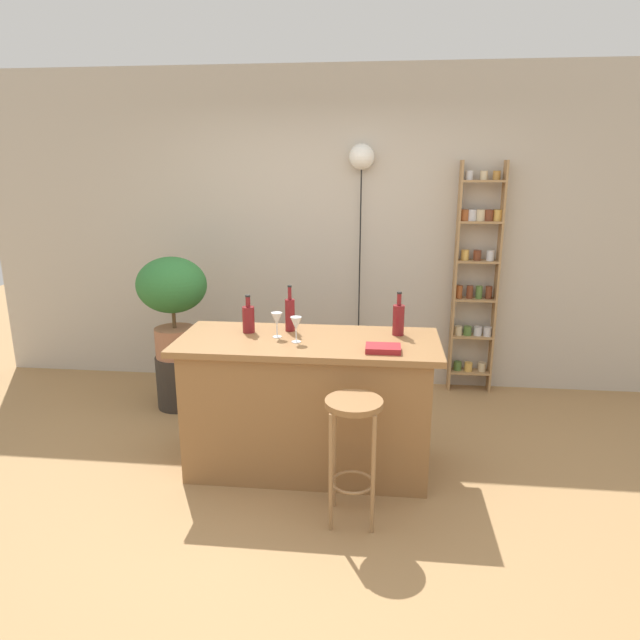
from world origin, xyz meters
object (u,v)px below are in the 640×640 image
object	(u,v)px
bar_stool	(353,433)
pendant_globe_light	(362,160)
spice_shelf	(476,277)
bottle_olive_oil	(248,318)
wine_glass_center	(277,320)
bottle_wine_red	(398,319)
wine_glass_left	(296,324)
plant_stool	(178,381)
potted_plant	(172,295)
cookbook	(383,348)
bottle_soda_blue	(290,314)

from	to	relation	value
bar_stool	pendant_globe_light	world-z (taller)	pendant_globe_light
spice_shelf	bottle_olive_oil	world-z (taller)	spice_shelf
wine_glass_center	pendant_globe_light	size ratio (longest dim) A/B	0.08
bottle_wine_red	wine_glass_left	distance (m)	0.68
plant_stool	bottle_olive_oil	world-z (taller)	bottle_olive_oil
bar_stool	spice_shelf	distance (m)	2.35
wine_glass_left	wine_glass_center	distance (m)	0.17
potted_plant	cookbook	xyz separation A→B (m)	(1.70, -1.05, -0.05)
bar_stool	bottle_soda_blue	size ratio (longest dim) A/B	2.37
bar_stool	wine_glass_center	xyz separation A→B (m)	(-0.53, 0.60, 0.47)
spice_shelf	wine_glass_left	bearing A→B (deg)	-130.35
potted_plant	cookbook	size ratio (longest dim) A/B	3.97
bottle_olive_oil	wine_glass_center	bearing A→B (deg)	-23.32
wine_glass_left	wine_glass_center	xyz separation A→B (m)	(-0.14, 0.09, 0.00)
bottle_soda_blue	bottle_olive_oil	xyz separation A→B (m)	(-0.27, -0.07, -0.02)
plant_stool	potted_plant	distance (m)	0.74
spice_shelf	plant_stool	world-z (taller)	spice_shelf
bar_stool	spice_shelf	xyz separation A→B (m)	(0.95, 2.09, 0.50)
bar_stool	wine_glass_center	bearing A→B (deg)	131.45
bottle_wine_red	bottle_olive_oil	world-z (taller)	bottle_wine_red
potted_plant	cookbook	bearing A→B (deg)	-31.83
wine_glass_left	wine_glass_center	bearing A→B (deg)	146.02
bottle_soda_blue	bottle_olive_oil	distance (m)	0.28
potted_plant	wine_glass_center	bearing A→B (deg)	-39.51
bottle_wine_red	bottle_olive_oil	distance (m)	0.99
bottle_soda_blue	wine_glass_center	bearing A→B (deg)	-111.18
wine_glass_left	bottle_wine_red	bearing A→B (deg)	19.75
spice_shelf	bottle_olive_oil	bearing A→B (deg)	-140.45
cookbook	wine_glass_center	bearing A→B (deg)	162.56
bottle_wine_red	bottle_olive_oil	size ratio (longest dim) A/B	1.14
bar_stool	bottle_soda_blue	xyz separation A→B (m)	(-0.47, 0.76, 0.47)
potted_plant	bottle_olive_oil	bearing A→B (deg)	-42.81
pendant_globe_light	plant_stool	bearing A→B (deg)	-155.33
wine_glass_left	plant_stool	bearing A→B (deg)	141.12
bar_stool	bottle_wine_red	distance (m)	0.91
bar_stool	cookbook	size ratio (longest dim) A/B	3.52
wine_glass_center	plant_stool	bearing A→B (deg)	140.49
plant_stool	bottle_wine_red	xyz separation A→B (m)	(1.79, -0.70, 0.79)
plant_stool	wine_glass_center	distance (m)	1.53
potted_plant	bottle_wine_red	xyz separation A→B (m)	(1.79, -0.70, 0.04)
plant_stool	bottle_soda_blue	world-z (taller)	bottle_soda_blue
bottle_wine_red	pendant_globe_light	world-z (taller)	pendant_globe_light
cookbook	plant_stool	bearing A→B (deg)	148.46
bottle_soda_blue	cookbook	distance (m)	0.74
pendant_globe_light	potted_plant	bearing A→B (deg)	-155.33
pendant_globe_light	bottle_wine_red	bearing A→B (deg)	-77.23
potted_plant	spice_shelf	bearing A→B (deg)	14.61
potted_plant	cookbook	distance (m)	2.00
bottle_soda_blue	wine_glass_center	world-z (taller)	bottle_soda_blue
wine_glass_center	potted_plant	bearing A→B (deg)	140.49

